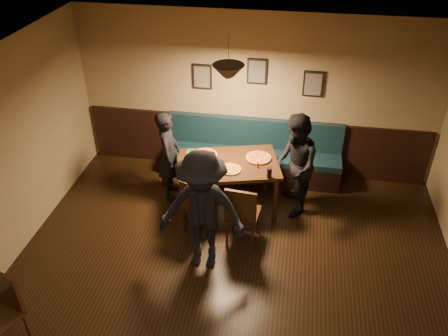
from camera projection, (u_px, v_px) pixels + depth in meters
name	position (u px, v px, depth m)	size (l,w,h in m)	color
floor	(219.00, 324.00, 5.55)	(7.00, 7.00, 0.00)	black
ceiling	(218.00, 114.00, 4.02)	(7.00, 7.00, 0.00)	silver
wall_back	(256.00, 96.00, 7.67)	(6.00, 6.00, 0.00)	#8C704F
wainscot	(254.00, 144.00, 8.14)	(5.88, 0.06, 1.00)	black
booth_bench	(252.00, 152.00, 7.92)	(3.00, 0.60, 1.00)	#0F232D
picture_left	(202.00, 77.00, 7.61)	(0.32, 0.04, 0.42)	black
picture_center	(257.00, 71.00, 7.40)	(0.32, 0.04, 0.42)	black
picture_right	(313.00, 84.00, 7.36)	(0.32, 0.04, 0.42)	black
pendant_lamp	(228.00, 74.00, 6.26)	(0.44, 0.44, 0.25)	black
dining_table	(228.00, 185.00, 7.27)	(1.52, 0.98, 0.82)	black
chair_near_left	(200.00, 205.00, 6.75)	(0.41, 0.41, 0.93)	black
chair_near_right	(243.00, 212.00, 6.55)	(0.44, 0.44, 1.00)	black
diner_left	(169.00, 156.00, 7.35)	(0.55, 0.36, 1.50)	black
diner_right	(295.00, 166.00, 6.96)	(0.80, 0.62, 1.65)	black
diner_front	(202.00, 212.00, 5.94)	(1.14, 0.66, 1.77)	black
pizza_a	(205.00, 155.00, 7.21)	(0.37, 0.37, 0.04)	orange
pizza_b	(231.00, 169.00, 6.87)	(0.32, 0.32, 0.04)	orange
pizza_c	(258.00, 158.00, 7.13)	(0.39, 0.39, 0.04)	orange
soda_glass	(269.00, 173.00, 6.67)	(0.07, 0.07, 0.16)	black
tabasco_bottle	(258.00, 165.00, 6.89)	(0.03, 0.03, 0.12)	#A02005
napkin_a	(191.00, 151.00, 7.32)	(0.14, 0.14, 0.01)	#1B6833
napkin_b	(192.00, 168.00, 6.92)	(0.17, 0.17, 0.01)	#1B6631
cutlery_set	(226.00, 178.00, 6.70)	(0.02, 0.17, 0.00)	silver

